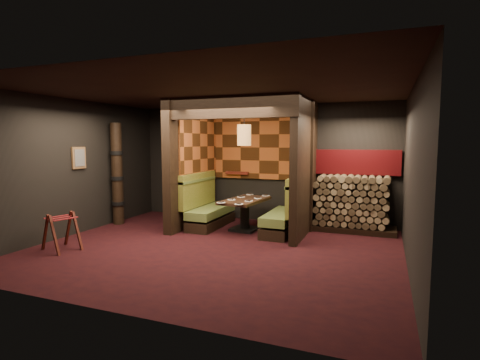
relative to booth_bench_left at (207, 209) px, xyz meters
name	(u,v)px	position (x,y,z in m)	size (l,w,h in m)	color
floor	(214,249)	(0.96, -1.65, -0.41)	(6.50, 5.50, 0.02)	black
ceiling	(213,90)	(0.96, -1.65, 2.46)	(6.50, 5.50, 0.02)	black
wall_back	(261,163)	(0.96, 1.11, 1.02)	(6.50, 0.02, 2.85)	black
wall_front	(108,190)	(0.96, -4.41, 1.02)	(6.50, 0.02, 2.85)	black
wall_left	(74,167)	(-2.30, -1.65, 1.02)	(0.02, 5.50, 2.85)	black
wall_right	(413,178)	(4.22, -1.65, 1.02)	(0.02, 5.50, 2.85)	black
partition_left	(192,165)	(-0.39, 0.00, 1.02)	(0.20, 2.20, 2.85)	black
partition_right	(305,167)	(2.26, 0.05, 1.02)	(0.15, 2.10, 2.85)	black
header_beam	(228,107)	(0.94, -0.95, 2.23)	(2.85, 0.18, 0.44)	black
tapa_back_panel	(260,147)	(0.94, 1.06, 1.42)	(2.40, 0.06, 1.55)	#A74F20
tapa_side_panel	(199,146)	(-0.27, 0.17, 1.45)	(0.04, 1.85, 1.45)	#A74F20
lacquer_shelf	(237,173)	(0.36, 1.00, 0.78)	(0.60, 0.12, 0.07)	#5E1C13
booth_bench_left	(207,209)	(0.00, 0.00, 0.00)	(0.68, 1.60, 1.14)	black
booth_bench_right	(286,215)	(1.89, 0.00, 0.00)	(0.68, 1.60, 1.14)	black
dining_table	(245,210)	(0.97, -0.08, 0.07)	(0.86, 1.39, 0.70)	black
place_settings	(245,199)	(0.97, -0.08, 0.31)	(0.74, 1.58, 0.03)	white
pendant_lamp	(244,135)	(0.97, -0.13, 1.70)	(0.30, 0.30, 0.97)	#B1783D
framed_picture	(79,158)	(-2.25, -1.55, 1.22)	(0.05, 0.36, 0.46)	brown
luggage_rack	(61,230)	(-1.61, -2.70, -0.04)	(0.77, 0.63, 0.72)	#3F120A
totem_column	(117,175)	(-2.09, -0.55, 0.79)	(0.31, 0.31, 2.40)	black
firewood_stack	(355,204)	(3.25, 0.70, 0.21)	(1.73, 0.70, 1.22)	black
mosaic_header	(357,162)	(3.25, 1.03, 1.10)	(1.83, 0.10, 0.56)	maroon
bay_front_post	(311,167)	(2.35, 0.31, 1.02)	(0.08, 0.08, 2.85)	black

